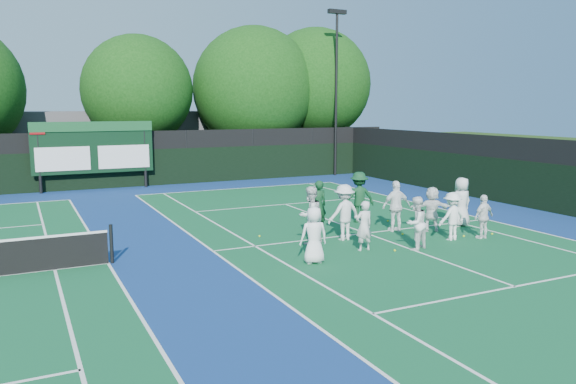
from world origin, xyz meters
name	(u,v)px	position (x,y,z in m)	size (l,w,h in m)	color
ground	(383,240)	(0.00, 0.00, 0.00)	(120.00, 120.00, 0.00)	#1B350E
court_apron	(196,253)	(-6.00, 1.00, 0.00)	(34.00, 32.00, 0.01)	navy
near_court	(366,233)	(0.00, 1.00, 0.01)	(11.05, 23.85, 0.01)	#11532D
back_fence	(113,163)	(-6.00, 16.00, 1.36)	(34.00, 0.08, 3.00)	black
divider_fence_right	(551,179)	(9.00, 1.00, 1.36)	(0.08, 32.00, 3.00)	black
scoreboard	(93,148)	(-7.01, 15.59, 2.19)	(6.00, 0.21, 3.55)	black
clubhouse	(154,140)	(-2.00, 24.00, 2.00)	(18.00, 6.00, 4.00)	#56565B
light_pole_right	(336,74)	(7.50, 15.70, 6.30)	(1.20, 0.30, 10.12)	black
tree_c	(140,93)	(-3.74, 19.58, 5.09)	(6.50, 6.50, 8.51)	#301D0D
tree_d	(256,92)	(3.74, 19.58, 5.27)	(7.93, 7.93, 9.44)	#301D0D
tree_e	(317,87)	(8.25, 19.58, 5.63)	(7.54, 7.54, 9.59)	#301D0D
tennis_ball_0	(395,250)	(-0.57, -1.40, 0.03)	(0.07, 0.07, 0.07)	#CADE1A
tennis_ball_1	(403,234)	(0.99, 0.28, 0.03)	(0.07, 0.07, 0.07)	#CADE1A
tennis_ball_2	(464,236)	(2.63, -0.87, 0.03)	(0.07, 0.07, 0.07)	#CADE1A
tennis_ball_3	(260,236)	(-3.49, 2.11, 0.03)	(0.07, 0.07, 0.07)	#CADE1A
tennis_ball_4	(388,221)	(1.85, 2.31, 0.03)	(0.07, 0.07, 0.07)	#CADE1A
tennis_ball_5	(492,234)	(3.74, -1.03, 0.03)	(0.07, 0.07, 0.07)	#CADE1A
player_front_0	(314,235)	(-3.36, -1.44, 0.80)	(0.78, 0.51, 1.59)	white
player_front_1	(364,226)	(-1.36, -0.89, 0.76)	(0.56, 0.36, 1.52)	silver
player_front_2	(416,223)	(0.13, -1.46, 0.81)	(0.79, 0.62, 1.63)	white
player_front_3	(452,216)	(1.96, -1.00, 0.79)	(1.02, 0.58, 1.57)	white
player_front_4	(483,217)	(3.04, -1.29, 0.73)	(0.86, 0.36, 1.46)	white
player_back_0	(310,215)	(-2.39, 0.59, 0.92)	(0.89, 0.69, 1.83)	silver
player_back_1	(344,212)	(-1.18, 0.54, 0.91)	(1.18, 0.68, 1.83)	silver
player_back_2	(396,206)	(1.12, 0.85, 0.89)	(1.04, 0.43, 1.78)	white
player_back_3	(432,209)	(2.23, 0.31, 0.79)	(1.46, 0.46, 1.57)	white
player_back_4	(461,202)	(3.77, 0.52, 0.89)	(0.87, 0.57, 1.78)	silver
coach_left	(318,205)	(-1.17, 2.28, 0.88)	(0.64, 0.42, 1.76)	#0F3A1D
coach_right	(359,197)	(0.81, 2.71, 0.95)	(1.23, 0.71, 1.91)	#103D1F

